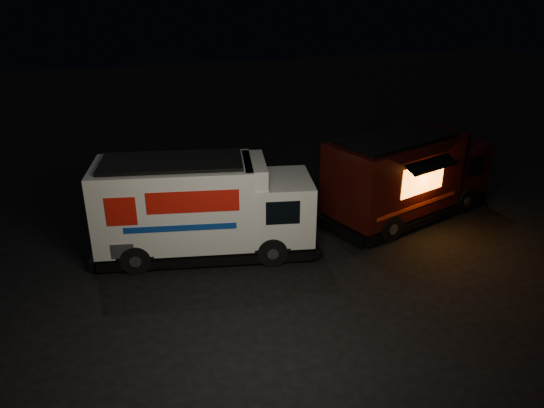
{
  "coord_description": "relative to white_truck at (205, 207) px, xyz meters",
  "views": [
    {
      "loc": [
        -4.67,
        -12.61,
        8.32
      ],
      "look_at": [
        0.01,
        2.0,
        1.53
      ],
      "focal_mm": 35.0,
      "sensor_mm": 36.0,
      "label": 1
    }
  ],
  "objects": [
    {
      "name": "ground",
      "position": [
        2.06,
        -2.3,
        -1.58
      ],
      "size": [
        80.0,
        80.0,
        0.0
      ],
      "primitive_type": "plane",
      "color": "black",
      "rests_on": "ground"
    },
    {
      "name": "white_truck",
      "position": [
        0.0,
        0.0,
        0.0
      ],
      "size": [
        7.28,
        3.69,
        3.15
      ],
      "primitive_type": null,
      "rotation": [
        0.0,
        0.0,
        -0.2
      ],
      "color": "silver",
      "rests_on": "ground"
    },
    {
      "name": "red_truck",
      "position": [
        7.54,
        0.57,
        -0.0
      ],
      "size": [
        7.2,
        4.44,
        3.15
      ],
      "primitive_type": null,
      "rotation": [
        0.0,
        0.0,
        0.31
      ],
      "color": "#340A09",
      "rests_on": "ground"
    }
  ]
}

